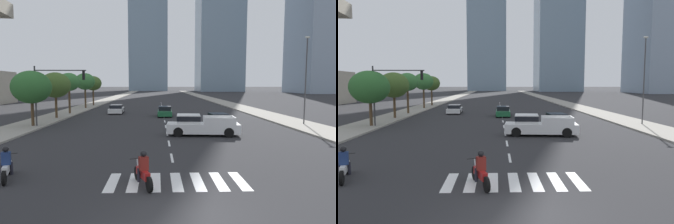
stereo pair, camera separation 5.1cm
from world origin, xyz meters
TOP-DOWN VIEW (x-y plane):
  - ground_plane at (0.00, 0.00)m, footprint 800.00×800.00m
  - sidewalk_east at (13.50, 30.00)m, footprint 4.00×260.00m
  - sidewalk_west at (-13.50, 30.00)m, footprint 4.00×260.00m
  - crosswalk_near at (0.00, 3.35)m, footprint 5.85×2.44m
  - lane_divider_center at (0.00, 31.35)m, footprint 0.14×50.00m
  - motorcycle_lead at (-1.39, 2.87)m, footprint 1.02×2.03m
  - motorcycle_trailing at (-7.30, 3.88)m, footprint 0.97×2.10m
  - pickup_truck at (2.56, 14.51)m, footprint 5.91×2.51m
  - sedan_silver_0 at (5.11, 18.99)m, footprint 2.21×4.86m
  - sedan_white_1 at (-6.58, 32.53)m, footprint 2.05×4.58m
  - sedan_green_2 at (0.13, 28.60)m, footprint 1.86×4.30m
  - traffic_signal_far at (-10.46, 19.35)m, footprint 5.10×0.28m
  - street_lamp_east at (13.80, 19.74)m, footprint 0.50×0.24m
  - street_tree_nearest at (-12.70, 19.46)m, footprint 3.65×3.65m
  - street_tree_second at (-12.70, 26.01)m, footprint 3.47×3.47m
  - street_tree_third at (-12.70, 31.27)m, footprint 2.85×2.85m
  - street_tree_fourth at (-12.70, 40.06)m, footprint 3.22×3.22m
  - street_tree_fifth at (-12.70, 46.03)m, footprint 3.12×3.12m

SIDE VIEW (x-z plane):
  - ground_plane at x=0.00m, z-range 0.00..0.00m
  - lane_divider_center at x=0.00m, z-range 0.00..0.01m
  - crosswalk_near at x=0.00m, z-range 0.00..0.01m
  - sidewalk_east at x=13.50m, z-range 0.00..0.15m
  - sidewalk_west at x=-13.50m, z-range 0.00..0.15m
  - sedan_white_1 at x=-6.58m, z-range -0.04..1.17m
  - sedan_green_2 at x=0.13m, z-range -0.05..1.20m
  - motorcycle_trailing at x=-7.30m, z-range -0.16..1.33m
  - motorcycle_lead at x=-1.39m, z-range -0.16..1.33m
  - sedan_silver_0 at x=5.11m, z-range -0.04..1.25m
  - pickup_truck at x=2.56m, z-range -0.02..1.65m
  - street_tree_nearest at x=-12.70m, z-range 1.20..6.42m
  - street_tree_second at x=-12.70m, z-range 1.32..6.63m
  - traffic_signal_far at x=-10.46m, z-range 1.24..6.88m
  - street_tree_fifth at x=-12.70m, z-range 1.51..6.92m
  - street_tree_third at x=-12.70m, z-range 1.63..7.07m
  - street_tree_fourth at x=-12.70m, z-range 1.63..7.37m
  - street_lamp_east at x=13.80m, z-range 0.76..9.34m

